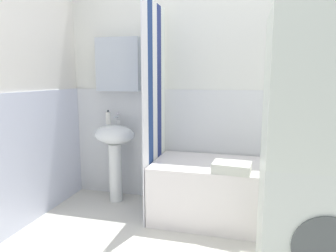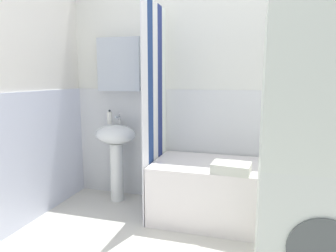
# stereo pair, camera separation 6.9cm
# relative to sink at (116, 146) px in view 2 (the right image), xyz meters

# --- Properties ---
(wall_back_tiled) EXTENTS (3.60, 0.18, 2.40)m
(wall_back_tiled) POSITION_rel_sink_xyz_m (0.93, 0.23, 0.53)
(wall_back_tiled) COLOR silver
(wall_back_tiled) RESTS_ON ground_plane
(wall_left_tiled) EXTENTS (0.07, 1.81, 2.40)m
(wall_left_tiled) POSITION_rel_sink_xyz_m (-0.58, -0.69, 0.51)
(wall_left_tiled) COLOR silver
(wall_left_tiled) RESTS_ON ground_plane
(sink) EXTENTS (0.44, 0.34, 0.83)m
(sink) POSITION_rel_sink_xyz_m (0.00, 0.00, 0.00)
(sink) COLOR white
(sink) RESTS_ON ground_plane
(faucet) EXTENTS (0.03, 0.12, 0.12)m
(faucet) POSITION_rel_sink_xyz_m (0.00, 0.08, 0.28)
(faucet) COLOR silver
(faucet) RESTS_ON sink
(soap_dispenser) EXTENTS (0.05, 0.05, 0.15)m
(soap_dispenser) POSITION_rel_sink_xyz_m (-0.10, 0.07, 0.29)
(soap_dispenser) COLOR white
(soap_dispenser) RESTS_ON sink
(bathtub) EXTENTS (1.55, 0.69, 0.54)m
(bathtub) POSITION_rel_sink_xyz_m (1.28, -0.16, -0.34)
(bathtub) COLOR white
(bathtub) RESTS_ON ground_plane
(shower_curtain) EXTENTS (0.01, 0.69, 2.00)m
(shower_curtain) POSITION_rel_sink_xyz_m (0.49, -0.16, 0.39)
(shower_curtain) COLOR white
(shower_curtain) RESTS_ON ground_plane
(conditioner_bottle) EXTENTS (0.04, 0.04, 0.15)m
(conditioner_bottle) POSITION_rel_sink_xyz_m (1.95, 0.13, 0.01)
(conditioner_bottle) COLOR #2A755C
(conditioner_bottle) RESTS_ON bathtub
(lotion_bottle) EXTENTS (0.04, 0.04, 0.21)m
(lotion_bottle) POSITION_rel_sink_xyz_m (1.83, 0.10, 0.04)
(lotion_bottle) COLOR #22302E
(lotion_bottle) RESTS_ON bathtub
(shampoo_bottle) EXTENTS (0.04, 0.04, 0.24)m
(shampoo_bottle) POSITION_rel_sink_xyz_m (1.70, 0.10, 0.05)
(shampoo_bottle) COLOR white
(shampoo_bottle) RESTS_ON bathtub
(towel_folded) EXTENTS (0.33, 0.25, 0.08)m
(towel_folded) POSITION_rel_sink_xyz_m (1.24, -0.40, -0.02)
(towel_folded) COLOR silver
(towel_folded) RESTS_ON bathtub
(washer_dryer_stack) EXTENTS (0.64, 0.62, 1.69)m
(washer_dryer_stack) POSITION_rel_sink_xyz_m (1.76, -1.01, 0.24)
(washer_dryer_stack) COLOR silver
(washer_dryer_stack) RESTS_ON ground_plane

